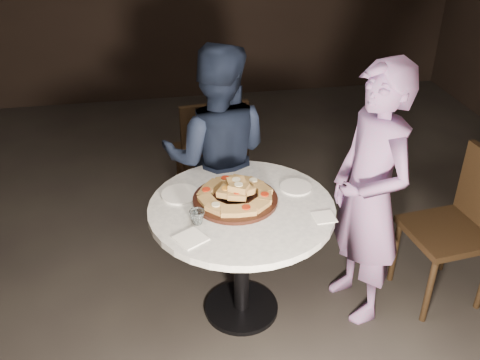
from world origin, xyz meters
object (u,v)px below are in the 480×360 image
Objects in this scene: table at (242,227)px; water_glass at (197,217)px; chair_far at (212,152)px; chair_right at (463,219)px; diner_teal at (369,197)px; diner_navy at (217,157)px; serving_board at (235,199)px; focaccia_pile at (236,193)px.

water_glass is (-0.25, -0.12, 0.18)m from table.
chair_far is 1.05× the size of chair_right.
diner_teal reaches higher than chair_far.
table is 0.61m from diner_navy.
table is at bearing -62.45° from serving_board.
serving_board reaches higher than table.
focaccia_pile is 0.27× the size of diner_teal.
table is 1.18× the size of chair_right.
focaccia_pile is 0.42× the size of chair_far.
water_glass is 0.09× the size of chair_right.
chair_far is (-0.01, 0.94, -0.19)m from serving_board.
diner_teal is (0.74, -1.05, 0.20)m from chair_far.
diner_teal is (0.74, -0.66, 0.04)m from diner_navy.
water_glass is 0.95m from diner_teal.
table is at bearing -65.94° from focaccia_pile.
focaccia_pile is (-0.02, 0.05, 0.19)m from table.
water_glass is 0.05× the size of diner_navy.
water_glass is at bearing 86.24° from diner_navy.
serving_board is at bearing 37.42° from water_glass.
diner_navy is 1.00m from diner_teal.
diner_teal is (0.70, -0.06, 0.16)m from table.
table is 0.72m from diner_teal.
table is 0.72× the size of diner_teal.
diner_teal reaches higher than table.
diner_teal is (0.72, -0.11, -0.04)m from focaccia_pile.
diner_navy is at bearing 92.46° from serving_board.
focaccia_pile reaches higher than table.
chair_far is (-0.02, 0.94, -0.24)m from focaccia_pile.
water_glass is at bearing -93.95° from chair_right.
serving_board is at bearing -110.53° from diner_teal.
diner_navy is (-1.36, 0.65, 0.19)m from chair_right.
table is at bearing 87.13° from chair_far.
focaccia_pile is at bearing 114.06° from table.
diner_navy reaches higher than focaccia_pile.
chair_far is 1.30m from diner_teal.
table is at bearing 106.54° from diner_navy.
diner_teal is at bearing -5.32° from table.
diner_navy reaches higher than chair_right.
serving_board is 0.04m from focaccia_pile.
focaccia_pile is 0.73m from diner_teal.
chair_right is at bearing -4.43° from focaccia_pile.
serving_board is (-0.03, 0.05, 0.15)m from table.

